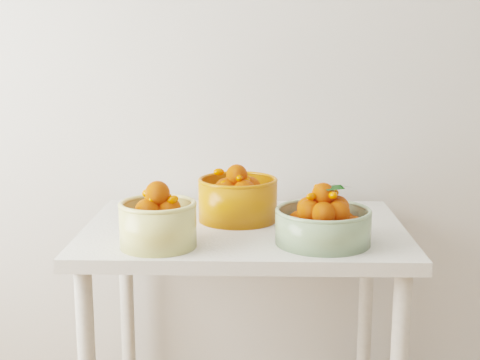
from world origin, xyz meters
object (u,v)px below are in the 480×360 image
(bowl_cream, at_px, (158,222))
(bowl_green, at_px, (323,222))
(bowl_orange, at_px, (238,198))
(table, at_px, (244,255))

(bowl_cream, relative_size, bowl_green, 0.84)
(bowl_cream, distance_m, bowl_green, 0.47)
(bowl_orange, bearing_deg, table, -73.62)
(table, xyz_separation_m, bowl_cream, (-0.24, -0.22, 0.17))
(bowl_green, height_order, bowl_orange, bowl_orange)
(bowl_green, bearing_deg, bowl_cream, -174.57)
(bowl_cream, height_order, bowl_orange, bowl_cream)
(table, bearing_deg, bowl_orange, 106.38)
(bowl_cream, bearing_deg, table, 42.84)
(table, bearing_deg, bowl_cream, -137.16)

